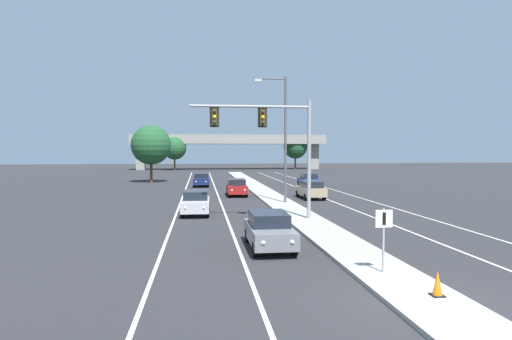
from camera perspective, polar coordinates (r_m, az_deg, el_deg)
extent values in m
plane|color=#28282B|center=(14.14, 20.79, -15.51)|extent=(260.00, 260.00, 0.00)
cube|color=#9E9B93|center=(30.83, 4.91, -5.41)|extent=(2.40, 110.00, 0.15)
cube|color=silver|center=(37.16, -4.49, -4.15)|extent=(0.14, 100.00, 0.01)
cube|color=silver|center=(38.73, 9.58, -3.90)|extent=(0.14, 100.00, 0.01)
cube|color=silver|center=(37.16, -9.59, -4.18)|extent=(0.14, 100.00, 0.01)
cube|color=silver|center=(39.79, 14.15, -3.77)|extent=(0.14, 100.00, 0.01)
cylinder|color=gray|center=(27.68, 6.75, 1.32)|extent=(0.24, 0.24, 7.20)
cylinder|color=gray|center=(27.17, -0.70, 8.07)|extent=(7.21, 0.16, 0.16)
cube|color=black|center=(27.24, 0.81, 6.68)|extent=(0.56, 0.06, 1.20)
cube|color=#38330F|center=(27.20, 0.82, 6.69)|extent=(0.32, 0.32, 1.00)
sphere|color=#282828|center=(27.06, 0.87, 7.39)|extent=(0.22, 0.22, 0.22)
sphere|color=#F2A819|center=(27.03, 0.87, 6.71)|extent=(0.22, 0.22, 0.22)
sphere|color=#282828|center=(27.01, 0.87, 6.03)|extent=(0.22, 0.22, 0.22)
cube|color=black|center=(27.00, -5.30, 6.71)|extent=(0.56, 0.06, 1.20)
cube|color=#38330F|center=(26.96, -5.30, 6.71)|extent=(0.32, 0.32, 1.00)
sphere|color=#282828|center=(26.82, -5.29, 7.42)|extent=(0.22, 0.22, 0.22)
sphere|color=#F2A819|center=(26.79, -5.29, 6.74)|extent=(0.22, 0.22, 0.22)
sphere|color=#282828|center=(26.77, -5.29, 6.06)|extent=(0.22, 0.22, 0.22)
cylinder|color=gray|center=(16.18, 15.85, -8.57)|extent=(0.08, 0.08, 2.20)
cube|color=white|center=(16.03, 15.93, -5.96)|extent=(0.60, 0.03, 0.60)
cube|color=black|center=(16.01, 15.96, -5.97)|extent=(0.12, 0.01, 0.44)
cylinder|color=#4C4C51|center=(35.84, 3.76, 3.85)|extent=(0.20, 0.20, 10.00)
cylinder|color=#4C4C51|center=(36.08, 2.03, 11.50)|extent=(2.20, 0.12, 0.12)
cube|color=#B7B7B2|center=(35.91, 0.26, 11.31)|extent=(0.56, 0.28, 0.20)
cube|color=slate|center=(19.96, 1.70, -8.05)|extent=(1.80, 4.40, 0.70)
cube|color=black|center=(20.07, 1.61, -6.17)|extent=(1.59, 2.38, 0.56)
sphere|color=#EAE5C6|center=(17.95, 4.61, -9.10)|extent=(0.18, 0.18, 0.18)
sphere|color=#EAE5C6|center=(17.76, 0.92, -9.22)|extent=(0.18, 0.18, 0.18)
cylinder|color=black|center=(18.73, 4.86, -9.86)|extent=(0.22, 0.64, 0.64)
cylinder|color=black|center=(18.47, -0.08, -10.03)|extent=(0.22, 0.64, 0.64)
cylinder|color=black|center=(21.61, 3.21, -8.18)|extent=(0.22, 0.64, 0.64)
cylinder|color=black|center=(21.39, -1.06, -8.28)|extent=(0.22, 0.64, 0.64)
cube|color=#B7B7BC|center=(30.57, -7.65, -4.36)|extent=(1.91, 4.44, 0.70)
cube|color=black|center=(30.72, -7.64, -3.15)|extent=(1.64, 2.41, 0.56)
sphere|color=#EAE5C6|center=(28.38, -6.64, -4.79)|extent=(0.18, 0.18, 0.18)
sphere|color=#EAE5C6|center=(28.43, -8.97, -4.79)|extent=(0.18, 0.18, 0.18)
cylinder|color=black|center=(29.11, -6.17, -5.40)|extent=(0.24, 0.65, 0.64)
cylinder|color=black|center=(29.17, -9.32, -5.40)|extent=(0.24, 0.65, 0.64)
cylinder|color=black|center=(32.08, -6.12, -4.66)|extent=(0.24, 0.65, 0.64)
cylinder|color=black|center=(32.13, -8.98, -4.66)|extent=(0.24, 0.65, 0.64)
cube|color=maroon|center=(42.56, -2.47, -2.39)|extent=(1.84, 4.42, 0.70)
cube|color=black|center=(42.73, -2.50, -1.52)|extent=(1.61, 2.39, 0.56)
sphere|color=#EAE5C6|center=(40.44, -1.44, -2.58)|extent=(0.18, 0.18, 0.18)
sphere|color=#EAE5C6|center=(40.36, -3.07, -2.59)|extent=(0.18, 0.18, 0.18)
cylinder|color=black|center=(41.17, -1.21, -3.04)|extent=(0.23, 0.64, 0.64)
cylinder|color=black|center=(41.06, -3.44, -3.06)|extent=(0.23, 0.64, 0.64)
cylinder|color=black|center=(44.15, -1.57, -2.66)|extent=(0.23, 0.64, 0.64)
cylinder|color=black|center=(44.04, -3.65, -2.68)|extent=(0.23, 0.64, 0.64)
cube|color=#141E4C|center=(53.70, -6.94, -1.37)|extent=(1.93, 4.45, 0.70)
cube|color=black|center=(53.88, -6.93, -0.69)|extent=(1.65, 2.42, 0.56)
sphere|color=#EAE5C6|center=(51.51, -6.36, -1.48)|extent=(0.18, 0.18, 0.18)
sphere|color=#EAE5C6|center=(51.55, -7.64, -1.49)|extent=(0.18, 0.18, 0.18)
cylinder|color=black|center=(52.22, -6.10, -1.87)|extent=(0.24, 0.65, 0.64)
cylinder|color=black|center=(52.26, -7.85, -1.87)|extent=(0.24, 0.65, 0.64)
cylinder|color=black|center=(55.21, -6.06, -1.62)|extent=(0.24, 0.65, 0.64)
cylinder|color=black|center=(55.25, -7.72, -1.63)|extent=(0.24, 0.65, 0.64)
cube|color=tan|center=(40.38, 6.93, -2.67)|extent=(1.90, 4.44, 0.70)
cube|color=black|center=(40.11, 7.01, -1.80)|extent=(1.64, 2.41, 0.56)
sphere|color=#EAE5C6|center=(42.33, 5.40, -2.36)|extent=(0.18, 0.18, 0.18)
sphere|color=#EAE5C6|center=(42.62, 6.90, -2.33)|extent=(0.18, 0.18, 0.18)
cylinder|color=black|center=(41.66, 5.32, -2.99)|extent=(0.23, 0.64, 0.64)
cylinder|color=black|center=(42.06, 7.44, -2.94)|extent=(0.23, 0.64, 0.64)
cylinder|color=black|center=(38.76, 6.36, -3.41)|extent=(0.23, 0.64, 0.64)
cylinder|color=black|center=(39.20, 8.63, -3.36)|extent=(0.23, 0.64, 0.64)
cube|color=navy|center=(52.77, 6.64, -1.44)|extent=(1.88, 4.43, 0.70)
cube|color=black|center=(52.52, 6.70, -0.77)|extent=(1.63, 2.41, 0.56)
sphere|color=#EAE5C6|center=(54.78, 5.56, -1.24)|extent=(0.18, 0.18, 0.18)
sphere|color=#EAE5C6|center=(55.02, 6.73, -1.23)|extent=(0.18, 0.18, 0.18)
cylinder|color=black|center=(54.09, 5.47, -1.71)|extent=(0.23, 0.64, 0.64)
cylinder|color=black|center=(54.43, 7.12, -1.69)|extent=(0.23, 0.64, 0.64)
cylinder|color=black|center=(51.17, 6.13, -1.96)|extent=(0.23, 0.64, 0.64)
cylinder|color=black|center=(51.52, 7.87, -1.93)|extent=(0.23, 0.64, 0.64)
cube|color=black|center=(14.37, 22.01, -14.53)|extent=(0.36, 0.36, 0.04)
cone|color=orange|center=(14.26, 22.04, -13.11)|extent=(0.28, 0.28, 0.70)
cube|color=gray|center=(99.81, -3.42, 3.63)|extent=(42.40, 6.40, 1.10)
cube|color=gray|center=(96.84, -3.31, 4.26)|extent=(42.40, 0.36, 0.90)
cube|color=gray|center=(100.42, -14.42, 1.62)|extent=(1.80, 2.40, 5.65)
cube|color=gray|center=(102.82, 7.33, 1.70)|extent=(1.80, 2.40, 5.65)
cylinder|color=#4C3823|center=(101.50, 5.00, 0.93)|extent=(0.36, 0.36, 2.90)
sphere|color=#1E4C28|center=(101.46, 5.01, 2.94)|extent=(5.30, 5.30, 5.30)
cylinder|color=#4C3823|center=(61.42, -13.15, -0.20)|extent=(0.36, 0.36, 2.89)
sphere|color=#1E4C28|center=(61.35, -13.18, 3.12)|extent=(5.28, 5.28, 5.28)
cylinder|color=#4C3823|center=(97.56, -10.28, 0.79)|extent=(0.36, 0.36, 2.75)
sphere|color=#1E4C28|center=(97.51, -10.30, 2.78)|extent=(5.03, 5.03, 5.03)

